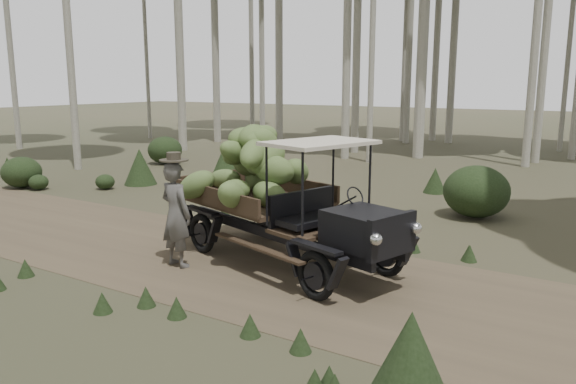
# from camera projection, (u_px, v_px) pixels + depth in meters

# --- Properties ---
(ground) EXTENTS (120.00, 120.00, 0.00)m
(ground) POSITION_uv_depth(u_px,v_px,m) (180.00, 252.00, 10.51)
(ground) COLOR #473D2B
(ground) RESTS_ON ground
(dirt_track) EXTENTS (70.00, 4.00, 0.01)m
(dirt_track) POSITION_uv_depth(u_px,v_px,m) (180.00, 252.00, 10.51)
(dirt_track) COLOR brown
(dirt_track) RESTS_ON ground
(banana_truck) EXTENTS (5.06, 2.96, 2.44)m
(banana_truck) POSITION_uv_depth(u_px,v_px,m) (269.00, 180.00, 9.98)
(banana_truck) COLOR black
(banana_truck) RESTS_ON ground
(farmer) EXTENTS (0.72, 0.55, 1.98)m
(farmer) POSITION_uv_depth(u_px,v_px,m) (176.00, 213.00, 9.55)
(farmer) COLOR #4F4C48
(farmer) RESTS_ON ground
(undergrowth) EXTENTS (25.03, 19.07, 1.39)m
(undergrowth) POSITION_uv_depth(u_px,v_px,m) (50.00, 251.00, 8.69)
(undergrowth) COLOR #233319
(undergrowth) RESTS_ON ground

